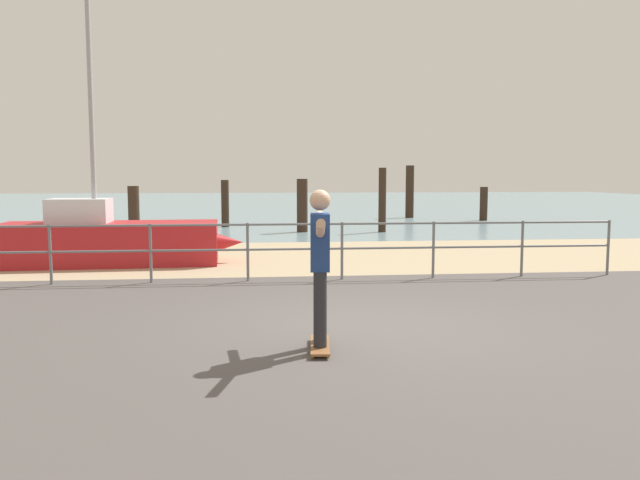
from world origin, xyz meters
TOP-DOWN VIEW (x-y plane):
  - ground_plane at (0.00, -1.00)m, footprint 24.00×10.00m
  - beach_strip at (0.00, 7.00)m, footprint 24.00×6.00m
  - sea_surface at (0.00, 35.00)m, footprint 72.00×50.00m
  - railing_fence at (-0.58, 3.60)m, footprint 11.78×0.05m
  - sailboat at (-4.13, 6.00)m, footprint 4.99×1.58m
  - skateboard at (-0.61, -0.94)m, footprint 0.27×0.82m
  - skateboarder at (-0.61, -0.94)m, footprint 0.23×1.45m
  - groyne_post_0 at (-4.96, 12.25)m, footprint 0.34×0.34m
  - groyne_post_1 at (-2.34, 15.54)m, footprint 0.28×0.28m
  - groyne_post_2 at (0.27, 13.22)m, footprint 0.36×0.36m
  - groyne_post_3 at (2.88, 12.92)m, footprint 0.25×0.25m
  - groyne_post_4 at (5.50, 19.75)m, footprint 0.36×0.36m
  - groyne_post_5 at (8.11, 17.72)m, footprint 0.32×0.32m

SIDE VIEW (x-z plane):
  - ground_plane at x=0.00m, z-range -0.02..0.02m
  - beach_strip at x=0.00m, z-range -0.02..0.02m
  - sea_surface at x=0.00m, z-range -0.02..0.02m
  - skateboard at x=-0.61m, z-range 0.03..0.11m
  - sailboat at x=-4.13m, z-range -2.24..3.29m
  - railing_fence at x=-0.58m, z-range 0.18..1.23m
  - groyne_post_5 at x=8.11m, z-range 0.00..1.40m
  - groyne_post_0 at x=-4.96m, z-range 0.00..1.56m
  - groyne_post_1 at x=-2.34m, z-range 0.00..1.71m
  - groyne_post_2 at x=0.27m, z-range 0.00..1.76m
  - skateboarder at x=-0.61m, z-range 0.19..1.84m
  - groyne_post_3 at x=2.88m, z-range 0.00..2.12m
  - groyne_post_4 at x=5.50m, z-range 0.00..2.30m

